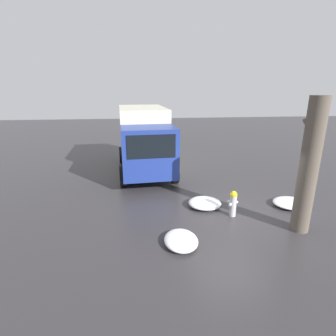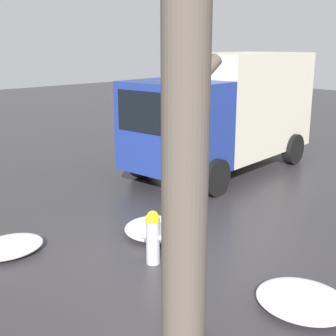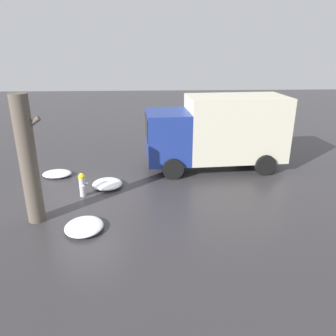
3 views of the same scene
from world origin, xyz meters
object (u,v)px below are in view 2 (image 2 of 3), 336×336
pedestrian (170,140)px  tree_trunk (185,179)px  delivery_truck (227,109)px  fire_hydrant (153,236)px

pedestrian → tree_trunk: bearing=124.6°
tree_trunk → delivery_truck: (6.69, 4.57, -0.29)m
tree_trunk → delivery_truck: 8.11m
tree_trunk → pedestrian: size_ratio=2.21×
delivery_truck → pedestrian: delivery_truck is taller
tree_trunk → delivery_truck: tree_trunk is taller
tree_trunk → pedestrian: (5.08, 5.23, -1.04)m
delivery_truck → pedestrian: 1.89m
pedestrian → delivery_truck: bearing=-123.5°
fire_hydrant → tree_trunk: (-1.13, -1.73, 1.56)m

